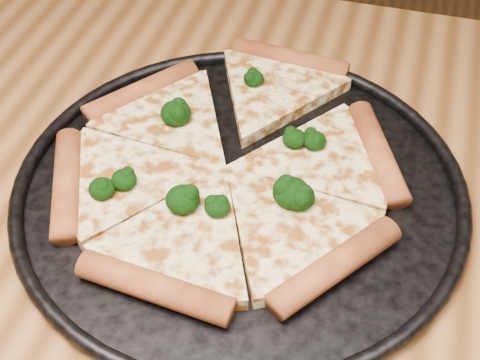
# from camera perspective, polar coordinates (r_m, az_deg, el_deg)

# --- Properties ---
(dining_table) EXTENTS (1.20, 0.90, 0.75)m
(dining_table) POSITION_cam_1_polar(r_m,az_deg,el_deg) (0.65, -4.34, -11.57)
(dining_table) COLOR #945F2D
(dining_table) RESTS_ON ground
(pizza_pan) EXTENTS (0.42, 0.42, 0.02)m
(pizza_pan) POSITION_cam_1_polar(r_m,az_deg,el_deg) (0.62, -0.00, -0.53)
(pizza_pan) COLOR black
(pizza_pan) RESTS_ON dining_table
(pizza) EXTENTS (0.34, 0.37, 0.03)m
(pizza) POSITION_cam_1_polar(r_m,az_deg,el_deg) (0.63, -0.97, 1.44)
(pizza) COLOR #F6E496
(pizza) RESTS_ON pizza_pan
(broccoli_florets) EXTENTS (0.19, 0.21, 0.02)m
(broccoli_florets) POSITION_cam_1_polar(r_m,az_deg,el_deg) (0.61, -0.98, 1.20)
(broccoli_florets) COLOR black
(broccoli_florets) RESTS_ON pizza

